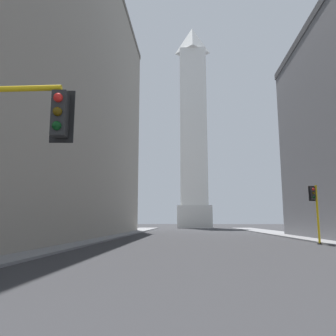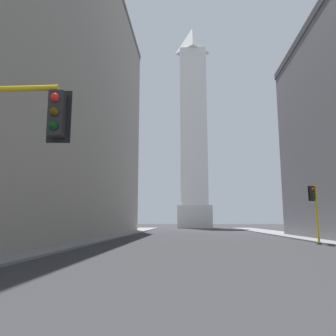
% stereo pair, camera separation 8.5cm
% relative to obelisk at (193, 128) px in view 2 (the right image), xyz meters
% --- Properties ---
extents(sidewalk_left, '(5.00, 110.41, 0.15)m').
position_rel_obelisk_xyz_m(sidewalk_left, '(-12.21, -58.88, -28.74)').
color(sidewalk_left, slate).
rests_on(sidewalk_left, ground_plane).
extents(sidewalk_right, '(5.00, 110.41, 0.15)m').
position_rel_obelisk_xyz_m(sidewalk_right, '(12.21, -58.88, -28.74)').
color(sidewalk_right, slate).
rests_on(sidewalk_right, ground_plane).
extents(building_left, '(18.45, 59.15, 37.15)m').
position_rel_obelisk_xyz_m(building_left, '(-20.88, -57.26, -10.23)').
color(building_left, gray).
rests_on(building_left, ground_plane).
extents(obelisk, '(9.46, 9.46, 60.55)m').
position_rel_obelisk_xyz_m(obelisk, '(0.00, 0.00, 0.00)').
color(obelisk, silver).
rests_on(obelisk, ground_plane).
extents(traffic_light_mid_right, '(0.78, 0.50, 5.04)m').
position_rel_obelisk_xyz_m(traffic_light_mid_right, '(9.22, -63.83, -25.48)').
color(traffic_light_mid_right, yellow).
rests_on(traffic_light_mid_right, ground_plane).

